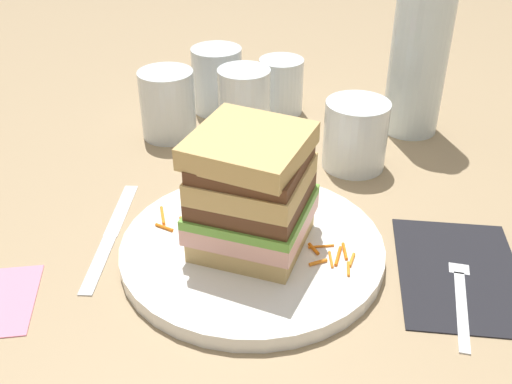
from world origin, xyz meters
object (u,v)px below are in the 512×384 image
object	(u,v)px
knife	(110,237)
empty_tumbler_3	(281,86)
juice_glass	(355,138)
water_bottle	(423,32)
empty_tumbler_0	(217,80)
empty_tumbler_2	(244,103)
napkin_dark	(459,272)
sandwich	(252,191)
main_plate	(253,246)
empty_tumbler_1	(168,104)
fork	(461,284)

from	to	relation	value
knife	empty_tumbler_3	bearing A→B (deg)	65.48
juice_glass	water_bottle	distance (m)	0.18
knife	empty_tumbler_0	bearing A→B (deg)	79.79
juice_glass	empty_tumbler_2	xyz separation A→B (m)	(-0.15, 0.07, 0.01)
water_bottle	napkin_dark	bearing A→B (deg)	-86.68
sandwich	empty_tumbler_3	world-z (taller)	sandwich
main_plate	knife	bearing A→B (deg)	177.24
empty_tumbler_3	main_plate	bearing A→B (deg)	-90.11
empty_tumbler_2	empty_tumbler_3	distance (m)	0.10
juice_glass	empty_tumbler_2	world-z (taller)	empty_tumbler_2
napkin_dark	empty_tumbler_3	xyz separation A→B (m)	(-0.21, 0.37, 0.04)
juice_glass	water_bottle	size ratio (longest dim) A/B	0.28
empty_tumbler_1	empty_tumbler_2	xyz separation A→B (m)	(0.11, 0.01, 0.00)
empty_tumbler_1	empty_tumbler_3	xyz separation A→B (m)	(0.15, 0.10, -0.01)
main_plate	empty_tumbler_1	world-z (taller)	empty_tumbler_1
sandwich	napkin_dark	distance (m)	0.22
napkin_dark	water_bottle	distance (m)	0.36
empty_tumbler_0	empty_tumbler_2	bearing A→B (deg)	-57.85
napkin_dark	empty_tumbler_0	distance (m)	0.48
main_plate	knife	xyz separation A→B (m)	(-0.16, 0.01, -0.01)
napkin_dark	fork	bearing A→B (deg)	-96.76
napkin_dark	main_plate	bearing A→B (deg)	177.19
empty_tumbler_3	knife	bearing A→B (deg)	-114.52
napkin_dark	empty_tumbler_2	bearing A→B (deg)	132.40
napkin_dark	knife	size ratio (longest dim) A/B	0.87
main_plate	sandwich	distance (m)	0.07
fork	empty_tumbler_0	bearing A→B (deg)	128.37
napkin_dark	empty_tumbler_0	xyz separation A→B (m)	(-0.31, 0.36, 0.05)
empty_tumbler_0	empty_tumbler_3	bearing A→B (deg)	2.54
napkin_dark	juice_glass	world-z (taller)	juice_glass
fork	empty_tumbler_2	xyz separation A→B (m)	(-0.25, 0.30, 0.04)
napkin_dark	empty_tumbler_3	size ratio (longest dim) A/B	2.09
napkin_dark	empty_tumbler_3	world-z (taller)	empty_tumbler_3
sandwich	empty_tumbler_3	xyz separation A→B (m)	(0.00, 0.36, -0.04)
main_plate	water_bottle	size ratio (longest dim) A/B	0.85
empty_tumbler_0	water_bottle	bearing A→B (deg)	-7.01
fork	juice_glass	distance (m)	0.25
water_bottle	fork	bearing A→B (deg)	-87.32
empty_tumbler_1	juice_glass	bearing A→B (deg)	-12.80
fork	empty_tumbler_2	world-z (taller)	empty_tumbler_2
sandwich	napkin_dark	world-z (taller)	sandwich
main_plate	sandwich	world-z (taller)	sandwich
knife	empty_tumbler_3	xyz separation A→B (m)	(0.16, 0.35, 0.04)
knife	water_bottle	bearing A→B (deg)	41.42
knife	empty_tumbler_0	xyz separation A→B (m)	(0.06, 0.34, 0.05)
juice_glass	empty_tumbler_2	size ratio (longest dim) A/B	0.90
empty_tumbler_0	empty_tumbler_2	size ratio (longest dim) A/B	0.99
knife	water_bottle	size ratio (longest dim) A/B	0.62
main_plate	napkin_dark	size ratio (longest dim) A/B	1.56
knife	empty_tumbler_1	xyz separation A→B (m)	(0.01, 0.25, 0.05)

